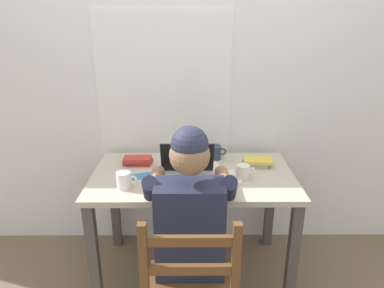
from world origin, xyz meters
The scene contains 15 objects.
ground_plane centered at (0.00, 0.00, 0.00)m, with size 8.00×8.00×0.00m, color brown.
back_wall centered at (0.00, 0.44, 1.30)m, with size 6.00×0.08×2.60m.
desk centered at (0.00, 0.00, 0.65)m, with size 1.28×0.73×0.75m.
seated_person centered at (-0.02, -0.44, 0.68)m, with size 0.50×0.60×1.24m.
laptop centered at (-0.04, -0.11, 0.81)m, with size 0.33×0.31×0.22m.
computer_mouse centered at (0.20, -0.21, 0.77)m, with size 0.06×0.10×0.03m, color black.
coffee_mug_white centered at (0.31, -0.08, 0.80)m, with size 0.12×0.08×0.09m.
coffee_mug_dark centered at (0.16, 0.25, 0.80)m, with size 0.13×0.09×0.10m.
coffee_mug_spare centered at (-0.40, -0.20, 0.80)m, with size 0.12×0.08×0.10m.
book_stack_main centered at (0.42, 0.12, 0.78)m, with size 0.20×0.14×0.05m.
book_stack_side centered at (-0.37, 0.16, 0.78)m, with size 0.20×0.13×0.05m.
paper_pile_near_laptop centered at (0.18, -0.07, 0.76)m, with size 0.19×0.20×0.01m, color silver.
paper_pile_back_corner centered at (-0.07, 0.04, 0.76)m, with size 0.24×0.17×0.01m, color white.
paper_pile_side centered at (0.09, 0.09, 0.76)m, with size 0.20×0.17×0.01m, color silver.
landscape_photo_print centered at (-0.32, -0.04, 0.76)m, with size 0.13×0.09×0.00m, color teal.
Camera 1 is at (-0.02, -2.04, 1.70)m, focal length 32.94 mm.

